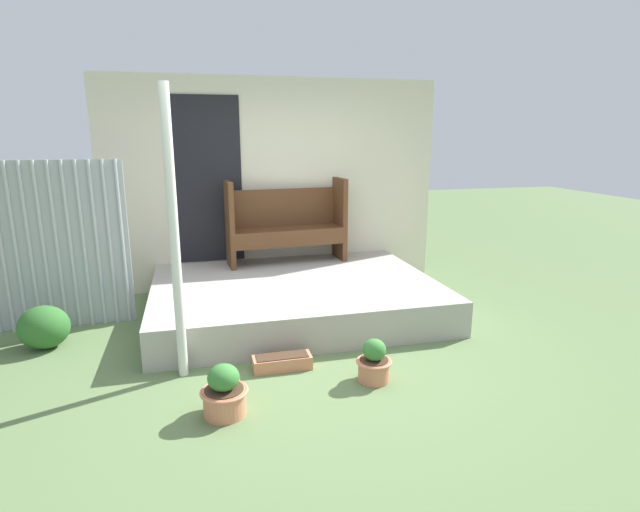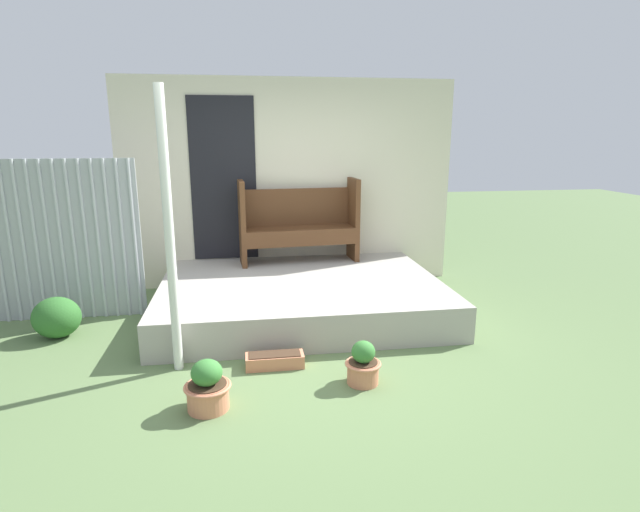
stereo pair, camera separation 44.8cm
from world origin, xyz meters
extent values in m
plane|color=#5B7547|center=(0.00, 0.00, 0.00)|extent=(24.00, 24.00, 0.00)
cube|color=#A8A399|center=(0.07, 1.13, 0.18)|extent=(3.02, 2.25, 0.36)
cube|color=beige|center=(0.07, 2.28, 1.30)|extent=(4.22, 0.06, 2.60)
cube|color=black|center=(-0.76, 2.24, 1.37)|extent=(0.80, 0.02, 2.00)
cylinder|color=#AAB0B5|center=(-2.78, 1.30, 0.84)|extent=(0.04, 0.04, 1.69)
cylinder|color=#AAB0B5|center=(-2.65, 1.30, 0.84)|extent=(0.04, 0.04, 1.69)
cylinder|color=#AAB0B5|center=(-2.53, 1.30, 0.84)|extent=(0.04, 0.04, 1.69)
cylinder|color=#AAB0B5|center=(-2.41, 1.30, 0.84)|extent=(0.04, 0.04, 1.69)
cylinder|color=#AAB0B5|center=(-2.29, 1.30, 0.84)|extent=(0.04, 0.04, 1.69)
cylinder|color=#AAB0B5|center=(-2.16, 1.30, 0.84)|extent=(0.04, 0.04, 1.69)
cylinder|color=#AAB0B5|center=(-2.04, 1.30, 0.84)|extent=(0.04, 0.04, 1.69)
cylinder|color=#AAB0B5|center=(-1.92, 1.30, 0.84)|extent=(0.04, 0.04, 1.69)
cylinder|color=#AAB0B5|center=(-1.80, 1.30, 0.84)|extent=(0.04, 0.04, 1.69)
cylinder|color=#AAB0B5|center=(-1.67, 1.30, 0.84)|extent=(0.04, 0.04, 1.69)
cylinder|color=silver|center=(-1.11, -0.09, 1.15)|extent=(0.08, 0.08, 2.29)
cube|color=#54331C|center=(-0.55, 1.90, 0.88)|extent=(0.09, 0.40, 1.03)
cube|color=#54331C|center=(0.84, 2.01, 0.88)|extent=(0.09, 0.40, 1.03)
cube|color=#54331C|center=(0.15, 1.96, 0.78)|extent=(1.36, 0.50, 0.04)
cube|color=#54331C|center=(0.16, 1.77, 0.68)|extent=(1.33, 0.13, 0.16)
cube|color=#54331C|center=(0.13, 2.14, 1.03)|extent=(1.33, 0.14, 0.46)
cylinder|color=tan|center=(-0.82, -0.78, 0.09)|extent=(0.30, 0.30, 0.19)
torus|color=tan|center=(-0.82, -0.78, 0.18)|extent=(0.34, 0.34, 0.02)
cylinder|color=#422D1E|center=(-0.82, -0.78, 0.19)|extent=(0.27, 0.27, 0.01)
ellipsoid|color=#387A33|center=(-0.82, -0.78, 0.28)|extent=(0.22, 0.22, 0.19)
cylinder|color=tan|center=(0.37, -0.57, 0.09)|extent=(0.25, 0.25, 0.18)
torus|color=tan|center=(0.37, -0.57, 0.17)|extent=(0.29, 0.29, 0.02)
cylinder|color=#422D1E|center=(0.37, -0.57, 0.18)|extent=(0.23, 0.23, 0.01)
ellipsoid|color=#387A33|center=(0.37, -0.57, 0.27)|extent=(0.19, 0.19, 0.18)
cube|color=tan|center=(-0.31, -0.19, 0.06)|extent=(0.49, 0.18, 0.11)
cube|color=#422D1E|center=(-0.31, -0.19, 0.12)|extent=(0.43, 0.15, 0.01)
ellipsoid|color=#2D6628|center=(-2.35, 0.78, 0.20)|extent=(0.45, 0.40, 0.40)
camera|label=1|loc=(-0.95, -4.00, 1.93)|focal=28.00mm
camera|label=2|loc=(-0.51, -4.09, 1.93)|focal=28.00mm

